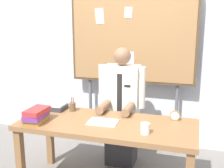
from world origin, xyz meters
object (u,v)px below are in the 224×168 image
at_px(book_stack, 36,115).
at_px(pen_holder, 72,107).
at_px(bulletin_board, 132,37).
at_px(desk, 107,131).
at_px(open_notebook, 103,122).
at_px(paper_tray, 54,107).
at_px(desk_clock, 175,116).
at_px(person, 122,111).
at_px(coffee_mug, 145,129).

bearing_deg(book_stack, pen_holder, 63.83).
xyz_separation_m(bulletin_board, pen_holder, (-0.47, -0.84, -0.71)).
xyz_separation_m(desk, book_stack, (-0.67, -0.18, 0.16)).
height_order(open_notebook, paper_tray, paper_tray).
bearing_deg(bulletin_board, book_stack, -118.30).
bearing_deg(pen_holder, desk_clock, 1.22).
height_order(book_stack, paper_tray, book_stack).
bearing_deg(pen_holder, desk, -25.71).
distance_m(bulletin_board, pen_holder, 1.20).
distance_m(person, book_stack, 1.02).
bearing_deg(coffee_mug, person, 119.13).
bearing_deg(desk, bulletin_board, 90.01).
height_order(person, paper_tray, person).
bearing_deg(desk_clock, pen_holder, -178.78).
bearing_deg(open_notebook, coffee_mug, -18.43).
bearing_deg(coffee_mug, desk, 157.65).
relative_size(desk, desk_clock, 17.33).
bearing_deg(open_notebook, book_stack, -165.62).
distance_m(open_notebook, paper_tray, 0.70).
bearing_deg(paper_tray, open_notebook, -20.22).
xyz_separation_m(person, pen_holder, (-0.47, -0.34, 0.12)).
bearing_deg(person, desk_clock, -26.43).
distance_m(bulletin_board, desk_clock, 1.26).
bearing_deg(desk_clock, desk, -158.53).
height_order(pen_holder, paper_tray, pen_holder).
bearing_deg(open_notebook, desk, 29.06).
height_order(bulletin_board, open_notebook, bulletin_board).
relative_size(person, open_notebook, 4.89).
xyz_separation_m(bulletin_board, book_stack, (-0.67, -1.25, -0.69)).
relative_size(open_notebook, pen_holder, 1.79).
bearing_deg(pen_holder, paper_tray, -178.79).
distance_m(desk, pen_holder, 0.54).
height_order(person, pen_holder, person).
distance_m(desk, book_stack, 0.71).
relative_size(open_notebook, desk_clock, 2.85).
xyz_separation_m(open_notebook, paper_tray, (-0.66, 0.24, 0.02)).
relative_size(desk_clock, pen_holder, 0.63).
xyz_separation_m(book_stack, coffee_mug, (1.08, 0.01, -0.02)).
bearing_deg(coffee_mug, desk_clock, 61.57).
bearing_deg(book_stack, person, 48.12).
relative_size(bulletin_board, book_stack, 7.17).
distance_m(desk_clock, paper_tray, 1.33).
bearing_deg(desk_clock, person, 153.57).
bearing_deg(pen_holder, coffee_mug, -24.17).
bearing_deg(bulletin_board, open_notebook, -91.89).
xyz_separation_m(person, desk_clock, (0.64, -0.32, 0.12)).
relative_size(desk, bulletin_board, 0.82).
distance_m(coffee_mug, paper_tray, 1.17).
bearing_deg(desk, book_stack, -164.76).
height_order(open_notebook, coffee_mug, coffee_mug).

